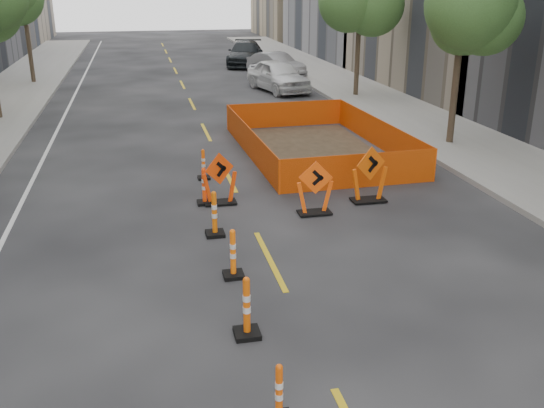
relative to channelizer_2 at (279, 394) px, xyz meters
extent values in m
plane|color=black|center=(0.95, 1.00, -0.46)|extent=(140.00, 140.00, 0.00)
cube|color=gray|center=(9.95, 13.00, -0.38)|extent=(4.00, 90.00, 0.15)
cylinder|color=#382B1E|center=(-7.45, 31.00, 1.12)|extent=(0.24, 0.24, 3.15)
sphere|color=#366029|center=(-7.45, 31.00, 4.09)|extent=(2.80, 2.80, 2.80)
cylinder|color=#382B1E|center=(9.35, 13.00, 1.12)|extent=(0.24, 0.24, 3.15)
sphere|color=#366029|center=(9.35, 13.00, 4.09)|extent=(2.80, 2.80, 2.80)
cylinder|color=#382B1E|center=(9.35, 23.00, 1.12)|extent=(0.24, 0.24, 3.15)
sphere|color=#366029|center=(9.35, 23.00, 4.09)|extent=(2.80, 2.80, 2.80)
imported|color=white|center=(5.88, 25.71, 0.37)|extent=(3.01, 5.20, 1.66)
imported|color=gray|center=(6.95, 30.95, 0.27)|extent=(3.20, 4.66, 1.45)
imported|color=black|center=(6.00, 36.59, 0.36)|extent=(3.65, 6.05, 1.64)
camera|label=1|loc=(-1.52, -6.51, 5.16)|focal=40.00mm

